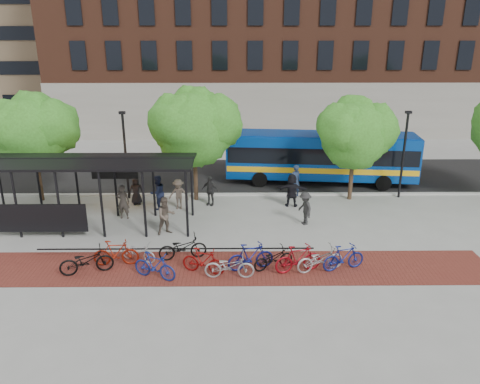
{
  "coord_description": "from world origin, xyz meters",
  "views": [
    {
      "loc": [
        -0.69,
        -22.44,
        9.49
      ],
      "look_at": [
        -0.47,
        0.04,
        1.6
      ],
      "focal_mm": 35.0,
      "sensor_mm": 36.0,
      "label": 1
    }
  ],
  "objects_px": {
    "bus": "(321,155)",
    "pedestrian_2": "(158,193)",
    "bike_4": "(183,247)",
    "pedestrian_5": "(292,190)",
    "lamp_post_right": "(404,152)",
    "tree_c": "(356,131)",
    "bike_2": "(138,252)",
    "bike_6": "(229,266)",
    "bike_7": "(251,256)",
    "bike_1": "(116,253)",
    "bike_10": "(320,259)",
    "pedestrian_4": "(210,191)",
    "bike_5": "(203,261)",
    "bus_shelter": "(83,169)",
    "bike_0": "(86,261)",
    "pedestrian_8": "(166,216)",
    "bike_11": "(344,257)",
    "tree_a": "(34,128)",
    "pedestrian_1": "(123,202)",
    "pedestrian_7": "(295,181)",
    "tree_b": "(196,124)",
    "pedestrian_0": "(136,191)",
    "bike_9": "(298,259)",
    "pedestrian_3": "(179,194)",
    "bike_3": "(155,266)",
    "lamp_post_left": "(125,153)"
  },
  "relations": [
    {
      "from": "bike_5",
      "to": "bus",
      "type": "bearing_deg",
      "value": -11.82
    },
    {
      "from": "bike_9",
      "to": "pedestrian_5",
      "type": "xyz_separation_m",
      "value": [
        0.59,
        7.54,
        0.34
      ]
    },
    {
      "from": "lamp_post_right",
      "to": "bike_6",
      "type": "height_order",
      "value": "lamp_post_right"
    },
    {
      "from": "tree_b",
      "to": "pedestrian_4",
      "type": "height_order",
      "value": "tree_b"
    },
    {
      "from": "bike_2",
      "to": "bike_11",
      "type": "xyz_separation_m",
      "value": [
        8.63,
        -0.84,
        0.13
      ]
    },
    {
      "from": "bike_3",
      "to": "bike_9",
      "type": "height_order",
      "value": "bike_9"
    },
    {
      "from": "bike_1",
      "to": "pedestrian_5",
      "type": "xyz_separation_m",
      "value": [
        8.18,
        6.9,
        0.37
      ]
    },
    {
      "from": "bike_6",
      "to": "pedestrian_4",
      "type": "bearing_deg",
      "value": 9.36
    },
    {
      "from": "lamp_post_right",
      "to": "bike_7",
      "type": "height_order",
      "value": "lamp_post_right"
    },
    {
      "from": "bus",
      "to": "tree_a",
      "type": "bearing_deg",
      "value": -163.53
    },
    {
      "from": "bike_5",
      "to": "bus_shelter",
      "type": "bearing_deg",
      "value": 68.82
    },
    {
      "from": "tree_a",
      "to": "bike_11",
      "type": "distance_m",
      "value": 18.22
    },
    {
      "from": "pedestrian_5",
      "to": "tree_b",
      "type": "bearing_deg",
      "value": -5.04
    },
    {
      "from": "pedestrian_1",
      "to": "bike_9",
      "type": "bearing_deg",
      "value": 147.49
    },
    {
      "from": "pedestrian_3",
      "to": "tree_c",
      "type": "bearing_deg",
      "value": 13.61
    },
    {
      "from": "bike_7",
      "to": "pedestrian_4",
      "type": "distance_m",
      "value": 7.82
    },
    {
      "from": "bike_4",
      "to": "pedestrian_7",
      "type": "xyz_separation_m",
      "value": [
        5.82,
        7.96,
        0.43
      ]
    },
    {
      "from": "bike_11",
      "to": "pedestrian_2",
      "type": "distance_m",
      "value": 11.2
    },
    {
      "from": "tree_b",
      "to": "bike_3",
      "type": "distance_m",
      "value": 10.04
    },
    {
      "from": "bike_4",
      "to": "pedestrian_1",
      "type": "xyz_separation_m",
      "value": [
        -3.58,
        4.63,
        0.38
      ]
    },
    {
      "from": "bike_4",
      "to": "pedestrian_5",
      "type": "bearing_deg",
      "value": -53.35
    },
    {
      "from": "bus",
      "to": "bike_10",
      "type": "bearing_deg",
      "value": -93.77
    },
    {
      "from": "bus",
      "to": "tree_c",
      "type": "bearing_deg",
      "value": -61.2
    },
    {
      "from": "bike_7",
      "to": "pedestrian_5",
      "type": "xyz_separation_m",
      "value": [
        2.53,
        7.32,
        0.34
      ]
    },
    {
      "from": "bike_2",
      "to": "bike_3",
      "type": "height_order",
      "value": "bike_3"
    },
    {
      "from": "bike_10",
      "to": "tree_a",
      "type": "bearing_deg",
      "value": 42.61
    },
    {
      "from": "bike_6",
      "to": "bike_7",
      "type": "height_order",
      "value": "bike_7"
    },
    {
      "from": "bike_0",
      "to": "bike_2",
      "type": "relative_size",
      "value": 1.29
    },
    {
      "from": "tree_c",
      "to": "tree_b",
      "type": "bearing_deg",
      "value": 180.0
    },
    {
      "from": "tree_c",
      "to": "bike_2",
      "type": "bearing_deg",
      "value": -144.92
    },
    {
      "from": "bus",
      "to": "bike_5",
      "type": "relative_size",
      "value": 6.62
    },
    {
      "from": "bike_2",
      "to": "bike_7",
      "type": "distance_m",
      "value": 4.86
    },
    {
      "from": "bike_7",
      "to": "pedestrian_0",
      "type": "height_order",
      "value": "pedestrian_0"
    },
    {
      "from": "bike_1",
      "to": "pedestrian_0",
      "type": "xyz_separation_m",
      "value": [
        -0.6,
        7.31,
        0.23
      ]
    },
    {
      "from": "bike_6",
      "to": "bike_10",
      "type": "xyz_separation_m",
      "value": [
        3.72,
        0.53,
        0.01
      ]
    },
    {
      "from": "lamp_post_right",
      "to": "pedestrian_8",
      "type": "distance_m",
      "value": 14.13
    },
    {
      "from": "bike_1",
      "to": "bike_10",
      "type": "xyz_separation_m",
      "value": [
        8.5,
        -0.57,
        -0.03
      ]
    },
    {
      "from": "pedestrian_5",
      "to": "pedestrian_8",
      "type": "height_order",
      "value": "pedestrian_5"
    },
    {
      "from": "bike_0",
      "to": "lamp_post_left",
      "type": "bearing_deg",
      "value": -15.76
    },
    {
      "from": "bike_9",
      "to": "lamp_post_left",
      "type": "bearing_deg",
      "value": 29.48
    },
    {
      "from": "bus_shelter",
      "to": "lamp_post_right",
      "type": "height_order",
      "value": "lamp_post_right"
    },
    {
      "from": "lamp_post_right",
      "to": "bike_4",
      "type": "distance_m",
      "value": 14.45
    },
    {
      "from": "pedestrian_5",
      "to": "lamp_post_right",
      "type": "bearing_deg",
      "value": -160.6
    },
    {
      "from": "bus_shelter",
      "to": "bike_0",
      "type": "distance_m",
      "value": 5.65
    },
    {
      "from": "bike_7",
      "to": "tree_c",
      "type": "bearing_deg",
      "value": -52.18
    },
    {
      "from": "bike_10",
      "to": "pedestrian_1",
      "type": "distance_m",
      "value": 10.98
    },
    {
      "from": "bus",
      "to": "bike_1",
      "type": "xyz_separation_m",
      "value": [
        -10.49,
        -11.21,
        -1.28
      ]
    },
    {
      "from": "bike_4",
      "to": "pedestrian_8",
      "type": "height_order",
      "value": "pedestrian_8"
    },
    {
      "from": "tree_a",
      "to": "tree_c",
      "type": "bearing_deg",
      "value": -0.0
    },
    {
      "from": "bus",
      "to": "pedestrian_2",
      "type": "height_order",
      "value": "bus"
    }
  ]
}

